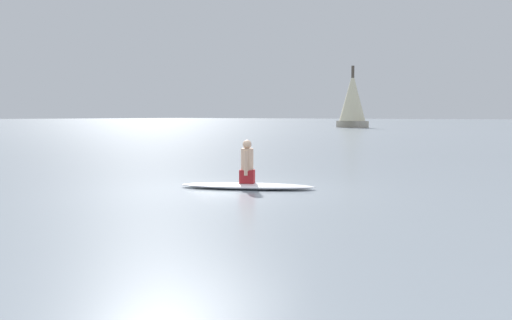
% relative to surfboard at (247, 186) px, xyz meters
% --- Properties ---
extents(ground_plane, '(400.00, 400.00, 0.00)m').
position_rel_surfboard_xyz_m(ground_plane, '(-0.22, -0.44, -0.06)').
color(ground_plane, gray).
extents(surfboard, '(2.80, 1.90, 0.12)m').
position_rel_surfboard_xyz_m(surfboard, '(0.00, 0.00, 0.00)').
color(surfboard, white).
rests_on(surfboard, ground).
extents(person_paddler, '(0.37, 0.38, 0.90)m').
position_rel_surfboard_xyz_m(person_paddler, '(0.00, 0.00, 0.46)').
color(person_paddler, '#A51E23').
rests_on(person_paddler, surfboard).
extents(sailboat_far_left, '(4.70, 4.20, 7.44)m').
position_rel_surfboard_xyz_m(sailboat_far_left, '(-24.20, 52.08, 3.42)').
color(sailboat_far_left, '#B2A893').
rests_on(sailboat_far_left, ground).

